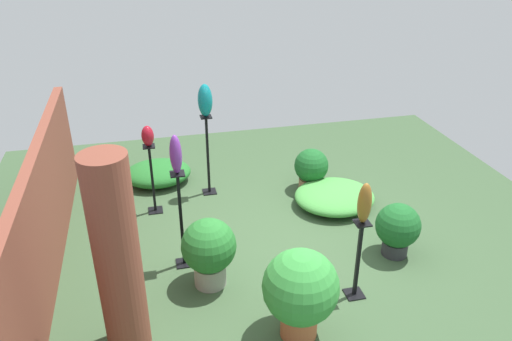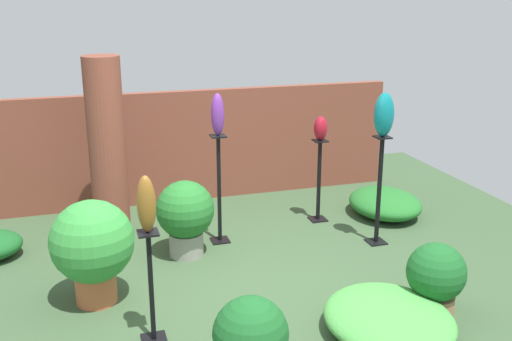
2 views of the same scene
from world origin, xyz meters
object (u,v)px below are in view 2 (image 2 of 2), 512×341
(pedestal_bronze, at_px, (151,293))
(pedestal_teal, at_px, (379,195))
(potted_plant_walkway_edge, at_px, (92,245))
(potted_plant_mid_left, at_px, (436,277))
(potted_plant_near_pillar, at_px, (185,214))
(art_vase_ruby, at_px, (321,128))
(art_vase_violet, at_px, (218,114))
(pedestal_violet, at_px, (219,194))
(potted_plant_back_center, at_px, (251,338))
(art_vase_teal, at_px, (384,115))
(art_vase_bronze, at_px, (146,204))
(brick_pillar, at_px, (107,147))
(pedestal_ruby, at_px, (319,184))

(pedestal_bronze, height_order, pedestal_teal, pedestal_teal)
(potted_plant_walkway_edge, distance_m, potted_plant_mid_left, 3.01)
(potted_plant_near_pillar, bearing_deg, art_vase_ruby, 16.85)
(pedestal_bronze, bearing_deg, art_vase_ruby, 41.69)
(art_vase_violet, distance_m, potted_plant_walkway_edge, 1.93)
(pedestal_violet, height_order, potted_plant_walkway_edge, pedestal_violet)
(pedestal_bronze, bearing_deg, potted_plant_back_center, -53.06)
(potted_plant_near_pillar, bearing_deg, art_vase_teal, -8.21)
(art_vase_violet, bearing_deg, potted_plant_mid_left, -55.80)
(art_vase_violet, distance_m, potted_plant_near_pillar, 1.10)
(potted_plant_near_pillar, xyz_separation_m, potted_plant_mid_left, (1.83, -1.82, -0.11))
(art_vase_bronze, bearing_deg, brick_pillar, 93.39)
(art_vase_bronze, xyz_separation_m, potted_plant_mid_left, (2.39, -0.30, -0.82))
(potted_plant_walkway_edge, bearing_deg, pedestal_violet, 35.38)
(pedestal_violet, xyz_separation_m, potted_plant_near_pillar, (-0.43, -0.25, -0.09))
(pedestal_violet, relative_size, art_vase_ruby, 4.31)
(art_vase_bronze, height_order, potted_plant_walkway_edge, art_vase_bronze)
(pedestal_bronze, relative_size, art_vase_bronze, 2.09)
(pedestal_teal, distance_m, potted_plant_back_center, 2.87)
(art_vase_bronze, bearing_deg, pedestal_ruby, 41.69)
(potted_plant_near_pillar, bearing_deg, pedestal_teal, -8.21)
(pedestal_ruby, xyz_separation_m, potted_plant_near_pillar, (-1.73, -0.52, 0.01))
(pedestal_teal, height_order, art_vase_violet, art_vase_violet)
(pedestal_bronze, xyz_separation_m, pedestal_teal, (2.64, 1.21, 0.13))
(potted_plant_walkway_edge, distance_m, potted_plant_back_center, 1.85)
(pedestal_ruby, relative_size, potted_plant_mid_left, 1.54)
(art_vase_ruby, xyz_separation_m, potted_plant_walkway_edge, (-2.69, -1.26, -0.60))
(art_vase_bronze, bearing_deg, potted_plant_near_pillar, 69.79)
(art_vase_violet, relative_size, art_vase_ruby, 1.60)
(pedestal_bronze, bearing_deg, pedestal_teal, 24.62)
(pedestal_ruby, height_order, potted_plant_back_center, pedestal_ruby)
(potted_plant_back_center, bearing_deg, potted_plant_mid_left, 14.77)
(pedestal_ruby, height_order, potted_plant_walkway_edge, pedestal_ruby)
(brick_pillar, bearing_deg, potted_plant_back_center, -77.14)
(pedestal_ruby, relative_size, art_vase_bronze, 2.23)
(pedestal_bronze, relative_size, pedestal_teal, 0.77)
(pedestal_violet, distance_m, pedestal_bronze, 2.03)
(brick_pillar, distance_m, potted_plant_back_center, 3.33)
(art_vase_violet, xyz_separation_m, potted_plant_near_pillar, (-0.43, -0.25, -0.98))
(brick_pillar, distance_m, pedestal_teal, 3.07)
(potted_plant_mid_left, bearing_deg, potted_plant_back_center, -165.23)
(art_vase_teal, relative_size, potted_plant_back_center, 0.68)
(pedestal_bronze, xyz_separation_m, art_vase_ruby, (2.29, 2.04, 0.72))
(pedestal_teal, bearing_deg, art_vase_teal, -26.57)
(art_vase_ruby, xyz_separation_m, art_vase_teal, (0.36, -0.82, 0.30))
(art_vase_ruby, relative_size, art_vase_teal, 0.61)
(pedestal_bronze, distance_m, pedestal_ruby, 3.06)
(art_vase_bronze, relative_size, potted_plant_walkway_edge, 0.47)
(potted_plant_walkway_edge, xyz_separation_m, potted_plant_mid_left, (2.80, -1.08, -0.20))
(brick_pillar, xyz_separation_m, potted_plant_back_center, (0.73, -3.19, -0.64))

